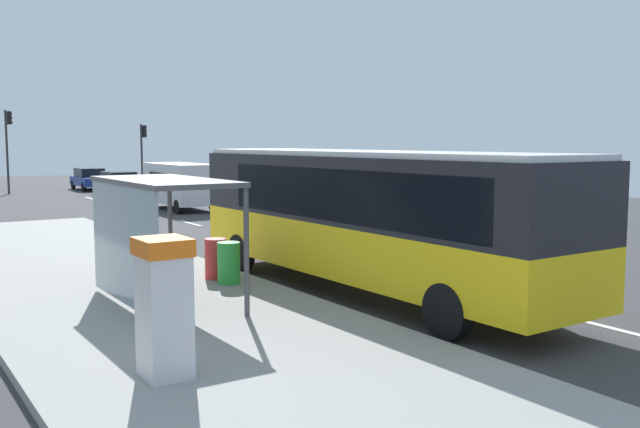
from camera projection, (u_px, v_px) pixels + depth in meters
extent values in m
cube|color=#38383A|center=(184.00, 224.00, 29.08)|extent=(56.00, 92.00, 0.04)
cube|color=#999993|center=(122.00, 291.00, 15.60)|extent=(6.20, 30.00, 0.18)
cube|color=silver|center=(627.00, 332.00, 12.58)|extent=(0.16, 2.20, 0.01)
cube|color=silver|center=(436.00, 285.00, 16.74)|extent=(0.16, 2.20, 0.01)
cube|color=silver|center=(321.00, 256.00, 20.90)|extent=(0.16, 2.20, 0.01)
cube|color=silver|center=(245.00, 237.00, 25.06)|extent=(0.16, 2.20, 0.01)
cube|color=silver|center=(190.00, 223.00, 29.21)|extent=(0.16, 2.20, 0.01)
cube|color=silver|center=(149.00, 213.00, 33.37)|extent=(0.16, 2.20, 0.01)
cube|color=silver|center=(117.00, 205.00, 37.53)|extent=(0.16, 2.20, 0.01)
cube|color=silver|center=(91.00, 199.00, 41.69)|extent=(0.16, 2.20, 0.01)
cube|color=yellow|center=(367.00, 246.00, 15.71)|extent=(2.68, 11.04, 1.15)
cube|color=black|center=(368.00, 188.00, 15.57)|extent=(2.68, 11.04, 1.45)
cube|color=silver|center=(368.00, 154.00, 15.49)|extent=(2.56, 10.82, 0.12)
cube|color=black|center=(250.00, 180.00, 20.06)|extent=(2.30, 0.16, 1.22)
cube|color=black|center=(336.00, 196.00, 14.49)|extent=(0.22, 8.58, 1.10)
cylinder|color=black|center=(241.00, 253.00, 18.34)|extent=(0.30, 1.00, 1.00)
cylinder|color=black|center=(313.00, 246.00, 19.61)|extent=(0.30, 1.00, 1.00)
cylinder|color=black|center=(448.00, 311.00, 12.09)|extent=(0.30, 1.00, 1.00)
cylinder|color=black|center=(533.00, 295.00, 13.36)|extent=(0.30, 1.00, 1.00)
cube|color=silver|center=(180.00, 183.00, 35.00)|extent=(2.02, 5.21, 1.96)
cube|color=black|center=(180.00, 176.00, 34.96)|extent=(2.05, 3.13, 0.44)
cylinder|color=black|center=(213.00, 205.00, 33.92)|extent=(0.22, 0.68, 0.68)
cylinder|color=black|center=(178.00, 207.00, 32.94)|extent=(0.22, 0.68, 0.68)
cylinder|color=black|center=(182.00, 199.00, 37.26)|extent=(0.22, 0.68, 0.68)
cylinder|color=black|center=(149.00, 201.00, 36.28)|extent=(0.22, 0.68, 0.68)
cube|color=navy|center=(90.00, 181.00, 49.10)|extent=(1.88, 4.43, 0.60)
cube|color=black|center=(89.00, 172.00, 49.20)|extent=(1.63, 2.40, 0.60)
cylinder|color=black|center=(108.00, 186.00, 48.30)|extent=(0.21, 0.64, 0.64)
cylinder|color=black|center=(84.00, 187.00, 47.43)|extent=(0.21, 0.64, 0.64)
cylinder|color=black|center=(97.00, 184.00, 50.83)|extent=(0.21, 0.64, 0.64)
cylinder|color=black|center=(73.00, 185.00, 49.95)|extent=(0.21, 0.64, 0.64)
cube|color=black|center=(118.00, 186.00, 43.88)|extent=(1.87, 4.43, 0.60)
cube|color=black|center=(118.00, 176.00, 43.66)|extent=(1.62, 2.40, 0.60)
cylinder|color=black|center=(98.00, 190.00, 44.69)|extent=(0.21, 0.64, 0.64)
cylinder|color=black|center=(123.00, 189.00, 45.61)|extent=(0.21, 0.64, 0.64)
cylinder|color=black|center=(112.00, 193.00, 42.22)|extent=(0.21, 0.64, 0.64)
cylinder|color=black|center=(139.00, 191.00, 43.14)|extent=(0.21, 0.64, 0.64)
cube|color=silver|center=(164.00, 317.00, 9.60)|extent=(0.60, 0.70, 1.70)
cube|color=orange|center=(163.00, 247.00, 9.50)|extent=(0.66, 0.76, 0.24)
cube|color=black|center=(185.00, 294.00, 9.74)|extent=(0.03, 0.36, 0.44)
cylinder|color=green|center=(229.00, 263.00, 15.99)|extent=(0.52, 0.52, 0.95)
cylinder|color=red|center=(216.00, 258.00, 16.57)|extent=(0.52, 0.52, 0.95)
cylinder|color=#2D2D2D|center=(142.00, 157.00, 49.01)|extent=(0.14, 0.14, 4.59)
cube|color=black|center=(144.00, 131.00, 48.95)|extent=(0.24, 0.28, 0.84)
sphere|color=red|center=(146.00, 127.00, 48.98)|extent=(0.16, 0.16, 0.16)
sphere|color=#3C2C03|center=(146.00, 131.00, 49.01)|extent=(0.16, 0.16, 0.16)
sphere|color=black|center=(146.00, 135.00, 49.04)|extent=(0.16, 0.16, 0.16)
cylinder|color=#2D2D2D|center=(7.00, 152.00, 44.94)|extent=(0.14, 0.14, 5.40)
cube|color=black|center=(9.00, 118.00, 44.83)|extent=(0.24, 0.28, 0.84)
sphere|color=red|center=(11.00, 114.00, 44.87)|extent=(0.16, 0.16, 0.16)
sphere|color=#3C2C03|center=(11.00, 118.00, 44.90)|extent=(0.16, 0.16, 0.16)
sphere|color=black|center=(11.00, 122.00, 44.93)|extent=(0.16, 0.16, 0.16)
cube|color=#4C4C51|center=(164.00, 181.00, 13.89)|extent=(1.80, 4.00, 0.10)
cube|color=#8CA5B2|center=(123.00, 245.00, 13.56)|extent=(0.06, 3.80, 2.30)
cylinder|color=#4C4C51|center=(246.00, 251.00, 12.91)|extent=(0.10, 0.10, 2.44)
cylinder|color=#4C4C51|center=(170.00, 230.00, 16.07)|extent=(0.10, 0.10, 2.44)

